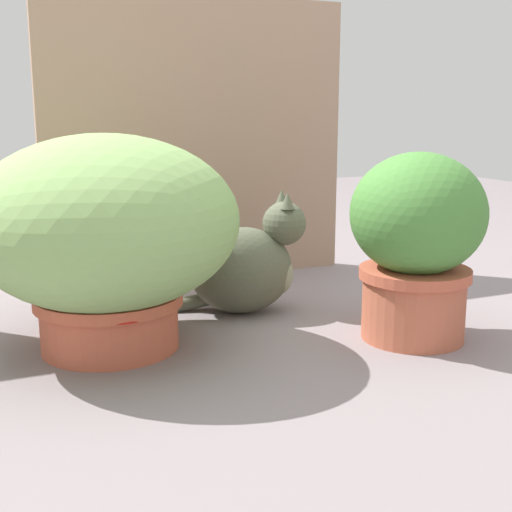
{
  "coord_description": "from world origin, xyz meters",
  "views": [
    {
      "loc": [
        -0.52,
        -1.38,
        0.52
      ],
      "look_at": [
        0.09,
        0.03,
        0.18
      ],
      "focal_mm": 48.75,
      "sensor_mm": 36.0,
      "label": 1
    }
  ],
  "objects_px": {
    "mushroom_ornament_red": "(122,314)",
    "mushroom_ornament_pink": "(120,312)",
    "grass_planter": "(106,231)",
    "leafy_planter": "(417,239)",
    "cat": "(248,265)"
  },
  "relations": [
    {
      "from": "mushroom_ornament_red",
      "to": "mushroom_ornament_pink",
      "type": "bearing_deg",
      "value": 101.67
    },
    {
      "from": "grass_planter",
      "to": "leafy_planter",
      "type": "xyz_separation_m",
      "value": [
        0.64,
        -0.21,
        -0.03
      ]
    },
    {
      "from": "mushroom_ornament_pink",
      "to": "grass_planter",
      "type": "bearing_deg",
      "value": 90.65
    },
    {
      "from": "grass_planter",
      "to": "mushroom_ornament_red",
      "type": "bearing_deg",
      "value": -88.55
    },
    {
      "from": "cat",
      "to": "mushroom_ornament_red",
      "type": "bearing_deg",
      "value": -147.69
    },
    {
      "from": "leafy_planter",
      "to": "mushroom_ornament_pink",
      "type": "xyz_separation_m",
      "value": [
        -0.64,
        0.11,
        -0.12
      ]
    },
    {
      "from": "cat",
      "to": "leafy_planter",
      "type": "bearing_deg",
      "value": -52.03
    },
    {
      "from": "leafy_planter",
      "to": "mushroom_ornament_red",
      "type": "relative_size",
      "value": 2.91
    },
    {
      "from": "leafy_planter",
      "to": "cat",
      "type": "height_order",
      "value": "leafy_planter"
    },
    {
      "from": "leafy_planter",
      "to": "mushroom_ornament_pink",
      "type": "relative_size",
      "value": 2.83
    },
    {
      "from": "leafy_planter",
      "to": "mushroom_ornament_red",
      "type": "bearing_deg",
      "value": 171.16
    },
    {
      "from": "leafy_planter",
      "to": "cat",
      "type": "distance_m",
      "value": 0.44
    },
    {
      "from": "cat",
      "to": "mushroom_ornament_pink",
      "type": "distance_m",
      "value": 0.44
    },
    {
      "from": "cat",
      "to": "mushroom_ornament_red",
      "type": "height_order",
      "value": "cat"
    },
    {
      "from": "grass_planter",
      "to": "cat",
      "type": "xyz_separation_m",
      "value": [
        0.38,
        0.13,
        -0.13
      ]
    }
  ]
}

